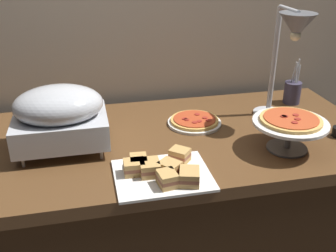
% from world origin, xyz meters
% --- Properties ---
extents(back_wall, '(4.40, 0.04, 2.40)m').
position_xyz_m(back_wall, '(0.00, 0.50, 1.20)').
color(back_wall, tan).
rests_on(back_wall, ground_plane).
extents(buffet_table, '(1.90, 0.84, 0.76)m').
position_xyz_m(buffet_table, '(0.00, 0.00, 0.39)').
color(buffet_table, brown).
rests_on(buffet_table, ground_plane).
extents(chafing_dish, '(0.36, 0.28, 0.26)m').
position_xyz_m(chafing_dish, '(-0.38, -0.01, 0.91)').
color(chafing_dish, '#B7BABF').
rests_on(chafing_dish, buffet_table).
extents(heat_lamp, '(0.15, 0.30, 0.51)m').
position_xyz_m(heat_lamp, '(0.57, 0.01, 1.15)').
color(heat_lamp, '#B7BABF').
rests_on(heat_lamp, buffet_table).
extents(pizza_plate_front, '(0.24, 0.24, 0.03)m').
position_xyz_m(pizza_plate_front, '(0.20, 0.10, 0.77)').
color(pizza_plate_front, white).
rests_on(pizza_plate_front, buffet_table).
extents(pizza_plate_center, '(0.29, 0.29, 0.14)m').
position_xyz_m(pizza_plate_center, '(0.49, -0.21, 0.87)').
color(pizza_plate_center, '#595B60').
rests_on(pizza_plate_center, buffet_table).
extents(sandwich_platter, '(0.34, 0.27, 0.06)m').
position_xyz_m(sandwich_platter, '(-0.04, -0.30, 0.78)').
color(sandwich_platter, white).
rests_on(sandwich_platter, buffet_table).
extents(utensil_holder, '(0.08, 0.08, 0.22)m').
position_xyz_m(utensil_holder, '(0.75, 0.24, 0.82)').
color(utensil_holder, '#383347').
rests_on(utensil_holder, buffet_table).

